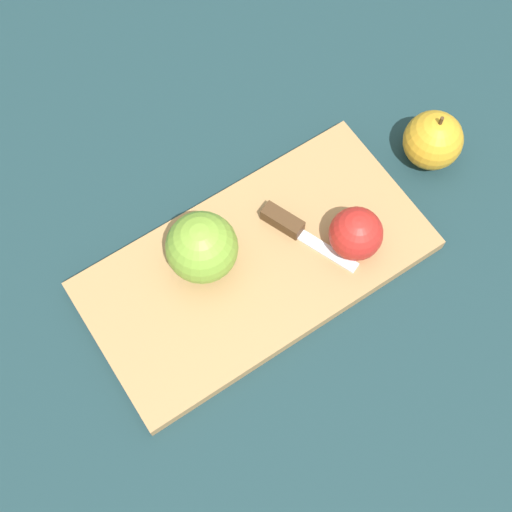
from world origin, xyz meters
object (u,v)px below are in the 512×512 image
apple_half_left (202,247)px  apple_whole (433,140)px  apple_half_right (356,234)px  knife (289,225)px

apple_half_left → apple_whole: (0.33, -0.10, -0.02)m
apple_half_left → apple_half_right: bearing=-122.3°
apple_whole → knife: bearing=166.3°
apple_half_left → knife: (0.11, -0.04, -0.04)m
apple_half_left → apple_half_right: 0.19m
knife → apple_whole: (0.22, -0.05, 0.01)m
apple_half_left → apple_whole: bearing=-100.2°
apple_half_right → knife: apple_half_right is taller
apple_half_left → knife: size_ratio=0.63×
apple_half_left → knife: 0.12m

